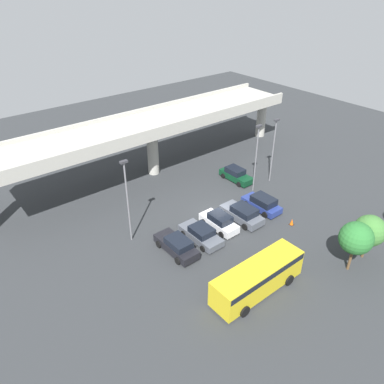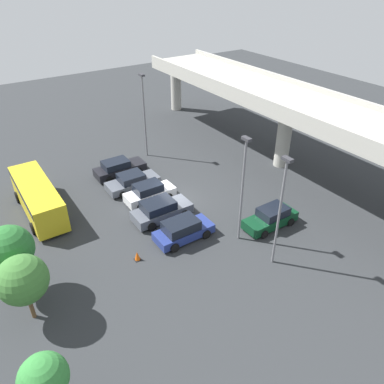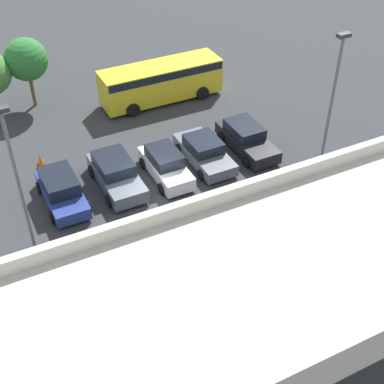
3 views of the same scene
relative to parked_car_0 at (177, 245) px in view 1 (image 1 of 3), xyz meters
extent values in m
plane|color=#2D3033|center=(7.09, 2.02, -0.75)|extent=(92.54, 92.54, 0.00)
cube|color=#ADAAA0|center=(7.09, 14.42, 5.80)|extent=(40.09, 6.92, 0.90)
cube|color=#ADAAA0|center=(7.09, 11.11, 6.52)|extent=(40.09, 0.30, 0.55)
cube|color=#ADAAA0|center=(7.09, 17.73, 6.52)|extent=(40.09, 0.30, 0.55)
cylinder|color=#ADAAA0|center=(7.09, 14.42, 2.30)|extent=(1.39, 1.39, 6.10)
cylinder|color=#ADAAA0|center=(27.14, 14.42, 2.30)|extent=(1.39, 1.39, 6.10)
cube|color=black|center=(0.00, 0.10, -0.17)|extent=(1.86, 4.83, 0.77)
cube|color=black|center=(0.00, -0.29, 0.53)|extent=(1.71, 2.40, 0.63)
cylinder|color=black|center=(-0.95, 1.60, -0.40)|extent=(0.22, 0.70, 0.70)
cylinder|color=black|center=(0.95, 1.60, -0.40)|extent=(0.22, 0.70, 0.70)
cylinder|color=black|center=(-0.95, -1.39, -0.40)|extent=(0.22, 0.70, 0.70)
cylinder|color=black|center=(0.95, -1.39, -0.40)|extent=(0.22, 0.70, 0.70)
cube|color=#515660|center=(2.91, 0.02, -0.25)|extent=(1.94, 4.77, 0.67)
cube|color=black|center=(2.91, -0.11, 0.41)|extent=(1.79, 2.18, 0.64)
cylinder|color=black|center=(1.92, 1.50, -0.45)|extent=(0.22, 0.62, 0.62)
cylinder|color=black|center=(3.90, 1.50, -0.45)|extent=(0.22, 0.62, 0.62)
cylinder|color=black|center=(1.92, -1.46, -0.45)|extent=(0.22, 0.62, 0.62)
cylinder|color=black|center=(3.90, -1.46, -0.45)|extent=(0.22, 0.62, 0.62)
cube|color=silver|center=(5.58, 0.35, -0.18)|extent=(1.71, 4.34, 0.78)
cube|color=black|center=(5.58, 0.21, 0.56)|extent=(1.57, 2.27, 0.70)
cylinder|color=black|center=(4.70, 1.70, -0.42)|extent=(0.22, 0.66, 0.66)
cylinder|color=black|center=(6.45, 1.70, -0.42)|extent=(0.22, 0.66, 0.66)
cylinder|color=black|center=(4.70, -0.99, -0.42)|extent=(0.22, 0.66, 0.66)
cylinder|color=black|center=(6.45, -0.99, -0.42)|extent=(0.22, 0.66, 0.66)
cube|color=#515660|center=(8.40, -0.07, -0.17)|extent=(1.97, 4.79, 0.78)
cube|color=black|center=(8.40, -0.40, 0.56)|extent=(1.81, 2.51, 0.69)
cylinder|color=black|center=(7.39, 1.41, -0.40)|extent=(0.22, 0.71, 0.71)
cylinder|color=black|center=(9.41, 1.41, -0.40)|extent=(0.22, 0.71, 0.71)
cylinder|color=black|center=(7.39, -1.55, -0.40)|extent=(0.22, 0.71, 0.71)
cylinder|color=black|center=(9.41, -1.55, -0.40)|extent=(0.22, 0.71, 0.71)
cube|color=navy|center=(11.53, 0.00, -0.22)|extent=(1.85, 4.45, 0.68)
cube|color=black|center=(11.53, -0.25, 0.49)|extent=(1.70, 2.56, 0.75)
cylinder|color=black|center=(10.58, 1.38, -0.41)|extent=(0.22, 0.69, 0.69)
cylinder|color=black|center=(12.48, 1.38, -0.41)|extent=(0.22, 0.69, 0.69)
cylinder|color=black|center=(10.58, -1.38, -0.41)|extent=(0.22, 0.69, 0.69)
cylinder|color=black|center=(12.48, -1.38, -0.41)|extent=(0.22, 0.69, 0.69)
cube|color=#0C381E|center=(13.98, 6.38, -0.21)|extent=(1.72, 4.45, 0.74)
cube|color=black|center=(13.98, 6.60, 0.50)|extent=(1.58, 2.27, 0.67)
cylinder|color=black|center=(14.86, 5.00, -0.44)|extent=(0.22, 0.63, 0.63)
cylinder|color=black|center=(13.10, 5.00, -0.44)|extent=(0.22, 0.63, 0.63)
cylinder|color=black|center=(14.86, 7.76, -0.44)|extent=(0.22, 0.63, 0.63)
cylinder|color=black|center=(13.10, 7.76, -0.44)|extent=(0.22, 0.63, 0.63)
cube|color=gold|center=(2.13, -8.00, 0.69)|extent=(8.50, 2.37, 2.36)
cube|color=black|center=(2.13, -8.00, 1.53)|extent=(8.33, 2.41, 0.52)
cylinder|color=black|center=(4.76, -6.79, -0.28)|extent=(0.94, 0.29, 0.94)
cylinder|color=black|center=(4.76, -9.20, -0.28)|extent=(0.94, 0.29, 0.94)
cylinder|color=black|center=(-0.51, -6.79, -0.28)|extent=(0.94, 0.29, 0.94)
cylinder|color=black|center=(-0.51, -9.20, -0.28)|extent=(0.94, 0.29, 0.94)
cylinder|color=slate|center=(-2.35, 4.23, 3.42)|extent=(0.16, 0.16, 8.34)
cube|color=#333338|center=(-2.35, 4.23, 7.69)|extent=(0.70, 0.35, 0.20)
cylinder|color=slate|center=(13.82, 3.36, 3.23)|extent=(0.16, 0.16, 7.96)
cube|color=#333338|center=(13.82, 3.36, 7.30)|extent=(0.70, 0.35, 0.20)
cylinder|color=slate|center=(17.11, 3.66, 3.15)|extent=(0.16, 0.16, 7.81)
cube|color=#333338|center=(17.11, 3.66, 7.16)|extent=(0.70, 0.35, 0.20)
cylinder|color=brown|center=(10.32, -11.28, 0.35)|extent=(0.24, 0.24, 2.20)
sphere|color=#286B2D|center=(10.32, -11.28, 2.66)|extent=(2.85, 2.85, 2.85)
cylinder|color=brown|center=(12.82, -11.21, 0.13)|extent=(0.24, 0.24, 1.77)
sphere|color=#3D7533|center=(12.82, -11.21, 2.22)|extent=(2.83, 2.83, 2.83)
cube|color=black|center=(11.77, -3.99, -0.73)|extent=(0.44, 0.44, 0.04)
cone|color=#EA590F|center=(11.77, -3.99, -0.40)|extent=(0.40, 0.40, 0.70)
camera|label=1|loc=(-15.87, -21.96, 22.00)|focal=35.00mm
camera|label=2|loc=(30.14, -11.67, 17.00)|focal=35.00mm
camera|label=3|loc=(15.31, 23.10, 17.87)|focal=50.00mm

